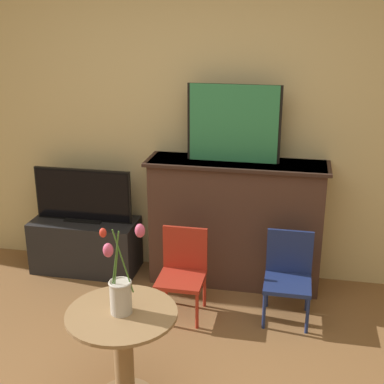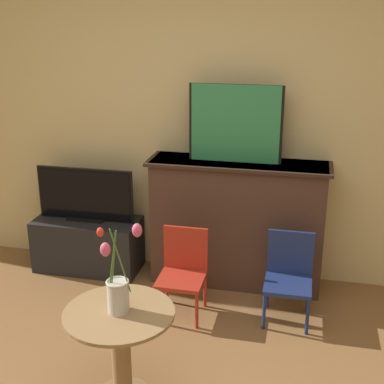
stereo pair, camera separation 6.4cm
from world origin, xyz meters
TOP-DOWN VIEW (x-y plane):
  - wall_back at (0.00, 2.13)m, footprint 8.00×0.06m
  - fireplace_mantel at (0.34, 1.92)m, footprint 1.41×0.40m
  - painting at (0.30, 1.93)m, footprint 0.71×0.03m
  - tv_stand at (-0.93, 1.88)m, footprint 0.88×0.40m
  - tv_monitor at (-0.93, 1.88)m, footprint 0.83×0.12m
  - chair_red at (0.02, 1.39)m, footprint 0.33×0.33m
  - chair_blue at (0.78, 1.48)m, footprint 0.33×0.33m
  - side_table at (-0.09, 0.38)m, footprint 0.61×0.61m
  - vase_tulips at (-0.09, 0.38)m, footprint 0.23×0.13m

SIDE VIEW (x-z plane):
  - tv_stand at x=-0.93m, z-range 0.00..0.45m
  - chair_red at x=0.02m, z-range 0.03..0.66m
  - chair_blue at x=0.78m, z-range 0.03..0.66m
  - side_table at x=-0.09m, z-range 0.08..0.66m
  - fireplace_mantel at x=0.34m, z-range 0.01..1.04m
  - tv_monitor at x=-0.93m, z-range 0.44..0.89m
  - vase_tulips at x=-0.09m, z-range 0.47..0.99m
  - painting at x=0.30m, z-range 1.02..1.61m
  - wall_back at x=0.00m, z-range 0.00..2.70m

